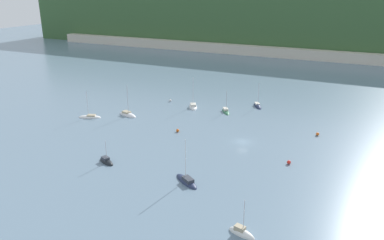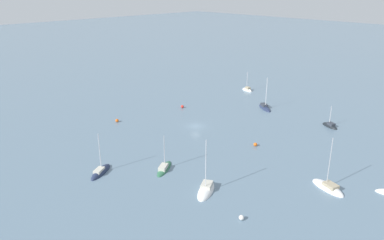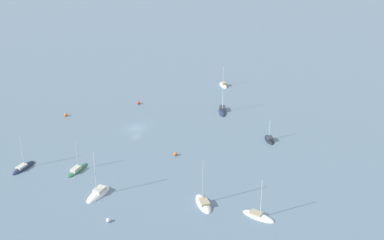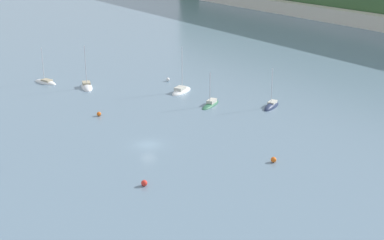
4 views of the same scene
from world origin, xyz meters
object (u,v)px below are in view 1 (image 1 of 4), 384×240
sailboat_2 (226,111)px  sailboat_6 (241,234)px  sailboat_4 (257,106)px  mooring_buoy_1 (170,100)px  mooring_buoy_2 (318,134)px  sailboat_7 (106,162)px  sailboat_1 (128,115)px  sailboat_5 (193,107)px  mooring_buoy_3 (289,162)px  sailboat_0 (90,117)px  sailboat_3 (187,181)px  mooring_buoy_0 (178,130)px

sailboat_2 → sailboat_6: (24.71, -58.61, -0.01)m
sailboat_4 → mooring_buoy_1: (-29.35, -7.72, 0.34)m
sailboat_2 → mooring_buoy_2: size_ratio=8.62×
sailboat_7 → sailboat_1: bearing=139.7°
sailboat_4 → sailboat_6: size_ratio=1.22×
sailboat_5 → sailboat_7: (-0.21, -46.54, -0.01)m
sailboat_5 → mooring_buoy_3: size_ratio=12.51×
sailboat_0 → mooring_buoy_3: bearing=152.1°
sailboat_3 → mooring_buoy_0: bearing=-25.5°
sailboat_1 → sailboat_7: sailboat_1 is taller
sailboat_6 → sailboat_4: bearing=117.5°
sailboat_0 → mooring_buoy_1: bearing=-141.7°
sailboat_6 → sailboat_7: 38.58m
sailboat_5 → sailboat_6: bearing=-177.9°
sailboat_7 → mooring_buoy_0: size_ratio=7.30×
sailboat_0 → mooring_buoy_0: bearing=159.3°
sailboat_3 → sailboat_5: 51.24m
mooring_buoy_0 → sailboat_3: bearing=-58.8°
sailboat_0 → sailboat_7: bearing=113.8°
sailboat_0 → sailboat_5: 33.77m
sailboat_7 → mooring_buoy_2: 56.47m
sailboat_0 → sailboat_1: 11.60m
sailboat_2 → mooring_buoy_0: 23.22m
sailboat_6 → mooring_buoy_3: size_ratio=8.41×
mooring_buoy_0 → sailboat_6: bearing=-49.7°
mooring_buoy_2 → mooring_buoy_3: bearing=-99.3°
sailboat_1 → sailboat_5: bearing=64.5°
sailboat_3 → sailboat_7: sailboat_3 is taller
sailboat_0 → sailboat_3: size_ratio=0.91×
mooring_buoy_0 → mooring_buoy_3: 32.99m
sailboat_0 → mooring_buoy_3: sailboat_0 is taller
mooring_buoy_1 → sailboat_5: bearing=-12.9°
sailboat_0 → sailboat_4: sailboat_0 is taller
mooring_buoy_0 → mooring_buoy_2: 38.32m
sailboat_0 → sailboat_7: 33.50m
mooring_buoy_0 → sailboat_0: bearing=-178.3°
mooring_buoy_2 → mooring_buoy_3: 21.16m
sailboat_5 → mooring_buoy_3: (38.08, -29.35, 0.33)m
sailboat_5 → mooring_buoy_2: sailboat_5 is taller
sailboat_4 → mooring_buoy_1: 30.35m
sailboat_6 → mooring_buoy_0: size_ratio=8.73×
sailboat_4 → mooring_buoy_2: bearing=19.9°
sailboat_3 → mooring_buoy_2: size_ratio=11.47×
sailboat_5 → mooring_buoy_2: 42.35m
sailboat_7 → mooring_buoy_3: (38.28, 17.19, 0.34)m
sailboat_4 → sailboat_7: (-19.58, -56.54, 0.02)m
sailboat_5 → mooring_buoy_1: sailboat_5 is taller
sailboat_0 → mooring_buoy_2: (65.88, 14.90, 0.37)m
sailboat_2 → sailboat_3: 47.74m
sailboat_4 → mooring_buoy_2: size_ratio=10.26×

